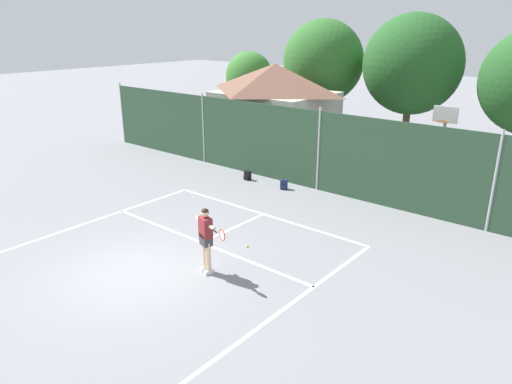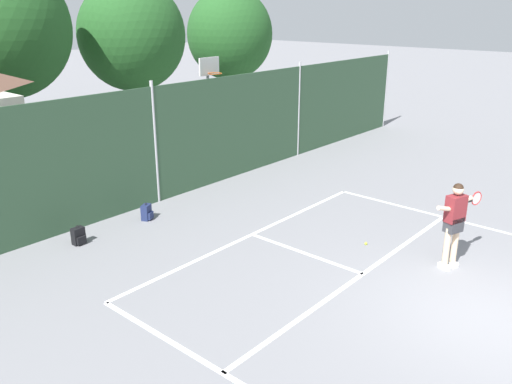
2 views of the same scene
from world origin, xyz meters
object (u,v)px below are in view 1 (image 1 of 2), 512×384
Objects in this scene: tennis_player at (206,235)px; backpack_black at (247,175)px; backpack_navy at (284,185)px; basketball_hoop at (442,140)px; tennis_ball at (247,246)px.

tennis_player is 4.01× the size of backpack_black.
tennis_player is 4.01× the size of backpack_navy.
basketball_hoop is at bearing 22.26° from backpack_black.
basketball_hoop reaches higher than tennis_player.
tennis_player is at bearing -69.96° from backpack_navy.
basketball_hoop is 10.20m from tennis_player.
backpack_navy reaches higher than tennis_ball.
basketball_hoop is 53.79× the size of tennis_ball.
basketball_hoop is 8.71m from tennis_ball.
tennis_ball is at bearing -65.05° from backpack_navy.
backpack_black and backpack_navy have the same top height.
tennis_ball is at bearing -109.50° from basketball_hoop.
tennis_ball is 5.54m from backpack_navy.
backpack_black is at bearing 122.98° from tennis_player.
tennis_player reaches higher than backpack_black.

